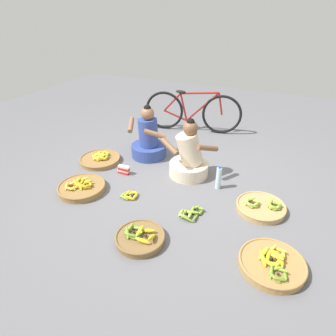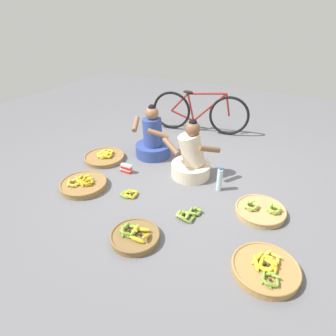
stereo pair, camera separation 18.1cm
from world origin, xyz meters
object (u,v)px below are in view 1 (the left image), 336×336
Objects in this scene: bicycle_leaning at (192,112)px; banana_basket_back_right at (261,207)px; banana_basket_front_left at (272,263)px; water_bottle at (219,178)px; banana_basket_back_center at (140,237)px; banana_basket_mid_left at (100,159)px; vendor_woman_front at (189,158)px; vendor_woman_behind at (148,140)px; banana_basket_near_vendor at (82,187)px; loose_bananas_back_left at (130,195)px; loose_bananas_front_center at (191,213)px; packet_carton_stack at (124,170)px.

bicycle_leaning reaches higher than banana_basket_back_right.
water_bottle is (-0.77, 1.02, 0.10)m from banana_basket_front_left.
banana_basket_mid_left is at bearing 137.93° from banana_basket_back_center.
vendor_woman_front is at bearing 90.04° from banana_basket_back_center.
banana_basket_back_right is (1.75, -0.66, -0.21)m from vendor_woman_behind.
vendor_woman_front is at bearing 39.48° from banana_basket_near_vendor.
water_bottle reaches higher than banana_basket_front_left.
loose_bananas_back_left is (-0.47, 0.59, -0.02)m from banana_basket_back_center.
banana_basket_back_center reaches higher than loose_bananas_front_center.
water_bottle is at bearing -60.04° from bicycle_leaning.
bicycle_leaning is at bearing 79.48° from packet_carton_stack.
banana_basket_back_center is at bearing -51.62° from packet_carton_stack.
vendor_woman_behind reaches higher than packet_carton_stack.
banana_basket_front_left is (0.21, -0.79, 0.00)m from banana_basket_back_right.
vendor_woman_front reaches higher than banana_basket_back_center.
vendor_woman_behind reaches higher than banana_basket_back_center.
banana_basket_back_right is (2.09, 0.50, -0.00)m from banana_basket_near_vendor.
packet_carton_stack is (-0.07, -0.61, -0.19)m from vendor_woman_behind.
loose_bananas_back_left is 0.56m from packet_carton_stack.
banana_basket_back_center is at bearing -80.28° from bicycle_leaning.
packet_carton_stack is (-0.81, -0.33, -0.20)m from vendor_woman_front.
vendor_woman_front is at bearing 112.10° from loose_bananas_front_center.
water_bottle is at bearing 69.68° from banana_basket_back_center.
banana_basket_back_center is 0.75m from loose_bananas_back_left.
vendor_woman_front is 0.48× the size of bicycle_leaning.
loose_bananas_back_left is 1.11m from water_bottle.
banana_basket_front_left is at bearing -22.60° from packet_carton_stack.
banana_basket_near_vendor is at bearing -175.92° from loose_bananas_front_center.
water_bottle is at bearing -18.77° from vendor_woman_front.
bicycle_leaning is 2.87× the size of banana_basket_mid_left.
vendor_woman_behind is at bearing 143.48° from banana_basket_front_left.
packet_carton_stack is at bearing -100.52° from bicycle_leaning.
banana_basket_back_center reaches higher than loose_bananas_back_left.
banana_basket_front_left reaches higher than packet_carton_stack.
water_bottle is (1.76, 0.02, 0.11)m from banana_basket_mid_left.
packet_carton_stack is at bearing 64.77° from banana_basket_near_vendor.
bicycle_leaning is 9.66× the size of packet_carton_stack.
vendor_woman_front is 1.41m from banana_basket_near_vendor.
bicycle_leaning is 2.88m from banana_basket_back_center.
banana_basket_back_right is 2.60× the size of loose_bananas_back_left.
water_bottle is (0.93, -1.61, -0.21)m from bicycle_leaning.
banana_basket_back_right is at bearing 104.66° from banana_basket_front_left.
vendor_woman_behind is 0.75m from banana_basket_mid_left.
banana_basket_back_center is at bearing -89.96° from vendor_woman_front.
banana_basket_back_center reaches higher than packet_carton_stack.
banana_basket_near_vendor is at bearing -154.26° from water_bottle.
vendor_woman_behind is at bearing 38.55° from banana_basket_mid_left.
banana_basket_back_center and banana_basket_front_left have the same top height.
banana_basket_front_left is at bearing -21.59° from banana_basket_mid_left.
loose_bananas_back_left is at bearing -35.03° from banana_basket_mid_left.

